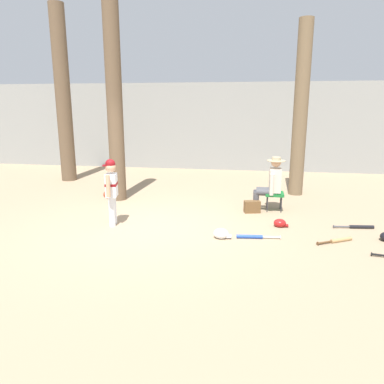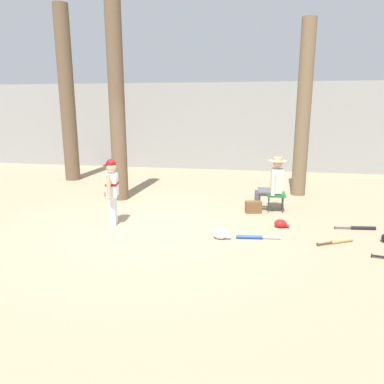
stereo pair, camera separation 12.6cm
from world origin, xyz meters
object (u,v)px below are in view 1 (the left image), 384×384
at_px(bat_blue_youth, 253,237).
at_px(batting_helmet_red, 280,223).
at_px(young_ballplayer, 111,188).
at_px(tree_behind_spectator, 300,119).
at_px(batting_helmet_white, 221,234).
at_px(tree_near_player, 114,101).
at_px(bat_wood_tan, 339,240).
at_px(tree_far_left, 64,104).
at_px(handbag_beside_stool, 252,207).
at_px(seated_spectator, 271,182).
at_px(bat_black_composite, 358,227).
at_px(folding_stool, 274,195).

bearing_deg(bat_blue_youth, batting_helmet_red, 55.56).
distance_m(young_ballplayer, batting_helmet_red, 3.34).
xyz_separation_m(tree_behind_spectator, batting_helmet_white, (-1.66, -3.63, -1.87)).
bearing_deg(batting_helmet_white, young_ballplayer, 169.48).
xyz_separation_m(tree_near_player, bat_wood_tan, (4.78, -2.23, -2.35)).
height_order(tree_behind_spectator, batting_helmet_red, tree_behind_spectator).
xyz_separation_m(tree_far_left, batting_helmet_white, (5.18, -4.44, -2.26)).
height_order(young_ballplayer, bat_wood_tan, young_ballplayer).
distance_m(handbag_beside_stool, batting_helmet_red, 1.04).
xyz_separation_m(tree_near_player, young_ballplayer, (0.59, -1.95, -1.64)).
distance_m(seated_spectator, bat_black_composite, 2.01).
distance_m(handbag_beside_stool, bat_blue_youth, 1.64).
xyz_separation_m(bat_wood_tan, batting_helmet_white, (-2.01, -0.13, 0.05)).
distance_m(handbag_beside_stool, tree_far_left, 6.71).
distance_m(batting_helmet_white, batting_helmet_red, 1.34).
bearing_deg(tree_far_left, folding_stool, -21.91).
xyz_separation_m(tree_behind_spectator, batting_helmet_red, (-0.59, -2.82, -1.88)).
height_order(tree_far_left, batting_helmet_red, tree_far_left).
bearing_deg(tree_behind_spectator, seated_spectator, -113.82).
xyz_separation_m(batting_helmet_white, batting_helmet_red, (1.07, 0.81, -0.01)).
bearing_deg(bat_black_composite, batting_helmet_white, -159.79).
bearing_deg(bat_blue_youth, seated_spectator, 79.33).
relative_size(seated_spectator, bat_wood_tan, 1.84).
bearing_deg(folding_stool, young_ballplayer, -154.11).
distance_m(bat_black_composite, batting_helmet_white, 2.71).
height_order(folding_stool, batting_helmet_white, folding_stool).
bearing_deg(folding_stool, batting_helmet_white, -117.46).
distance_m(tree_near_player, batting_helmet_red, 4.74).
bearing_deg(bat_black_composite, bat_blue_youth, -156.27).
xyz_separation_m(seated_spectator, bat_black_composite, (1.63, -1.01, -0.61)).
xyz_separation_m(tree_far_left, bat_wood_tan, (7.19, -4.31, -2.31)).
bearing_deg(tree_far_left, handbag_beside_stool, -25.61).
xyz_separation_m(handbag_beside_stool, bat_black_composite, (2.01, -0.76, -0.10)).
distance_m(tree_near_player, bat_blue_youth, 4.67).
xyz_separation_m(tree_near_player, bat_blue_youth, (3.33, -2.29, -2.35)).
bearing_deg(young_ballplayer, handbag_beside_stool, 25.65).
xyz_separation_m(seated_spectator, tree_far_left, (-6.09, 2.49, 1.70)).
relative_size(seated_spectator, batting_helmet_white, 3.77).
bearing_deg(folding_stool, tree_behind_spectator, 69.05).
bearing_deg(seated_spectator, batting_helmet_red, -82.14).
relative_size(tree_behind_spectator, seated_spectator, 3.71).
relative_size(young_ballplayer, bat_wood_tan, 2.00).
bearing_deg(bat_blue_youth, bat_black_composite, 23.73).
bearing_deg(tree_near_player, seated_spectator, -6.23).
bearing_deg(folding_stool, bat_black_composite, -33.44).
height_order(tree_far_left, bat_wood_tan, tree_far_left).
bearing_deg(tree_behind_spectator, batting_helmet_red, -101.73).
relative_size(tree_near_player, folding_stool, 13.06).
relative_size(tree_far_left, bat_black_composite, 6.94).
height_order(young_ballplayer, bat_black_composite, young_ballplayer).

